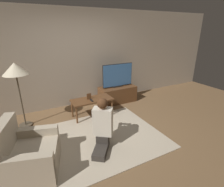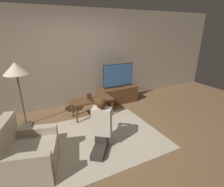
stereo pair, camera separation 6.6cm
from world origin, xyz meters
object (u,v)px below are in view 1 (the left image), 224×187
(armchair, at_px, (27,156))
(floor_lamp, at_px, (15,71))
(coffee_table, at_px, (92,101))
(person_kneeling, at_px, (103,124))
(tv, at_px, (118,75))

(armchair, bearing_deg, floor_lamp, 15.54)
(floor_lamp, bearing_deg, armchair, -90.63)
(floor_lamp, bearing_deg, coffee_table, -10.44)
(coffee_table, xyz_separation_m, person_kneeling, (-0.29, -1.24, 0.06))
(coffee_table, height_order, floor_lamp, floor_lamp)
(person_kneeling, bearing_deg, armchair, 36.71)
(tv, relative_size, coffee_table, 0.95)
(tv, xyz_separation_m, armchair, (-2.56, -1.76, -0.54))
(tv, distance_m, person_kneeling, 2.21)
(tv, distance_m, armchair, 3.15)
(coffee_table, relative_size, armchair, 0.96)
(floor_lamp, height_order, person_kneeling, floor_lamp)
(tv, xyz_separation_m, person_kneeling, (-1.30, -1.76, -0.34))
(tv, relative_size, person_kneeling, 0.98)
(coffee_table, height_order, armchair, armchair)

